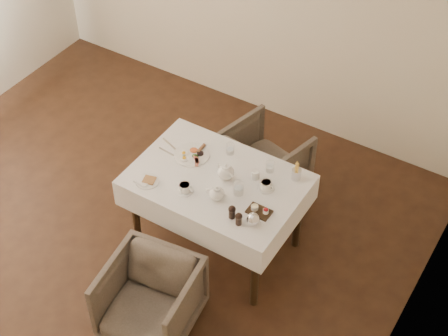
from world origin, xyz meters
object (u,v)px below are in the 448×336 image
Objects in this scene: armchair_near at (150,299)px; breakfast_plate at (192,154)px; armchair_far at (263,162)px; table at (217,190)px; teapot_centre at (226,171)px.

armchair_near is 1.15m from breakfast_plate.
armchair_near is at bearing 104.34° from armchair_far.
armchair_near is at bearing -51.20° from breakfast_plate.
armchair_far is (-0.02, 0.78, -0.34)m from table.
teapot_centre is at bearing 39.29° from table.
table is 0.85m from armchair_far.
breakfast_plate reaches higher than armchair_far.
breakfast_plate is 1.62× the size of teapot_centre.
armchair_far is 3.87× the size of teapot_centre.
teapot_centre is (0.06, 0.93, 0.53)m from armchair_near.
table is at bearing 81.99° from armchair_near.
teapot_centre is at bearing 78.73° from armchair_near.
armchair_far is at bearing 91.77° from table.
breakfast_plate is at bearing -174.41° from teapot_centre.
armchair_far is (-0.02, 1.66, 0.01)m from armchair_near.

